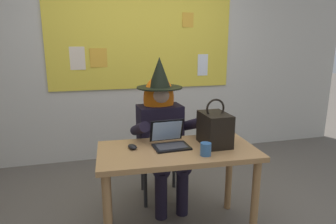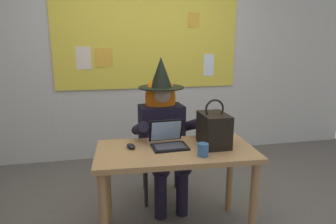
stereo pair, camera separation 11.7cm
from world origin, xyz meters
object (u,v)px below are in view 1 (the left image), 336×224
person_costumed (162,125)px  handbag (215,129)px  laptop (170,140)px  chair_at_desk (159,149)px  coffee_mug (206,149)px  desk_main (178,162)px  computer_mouse (132,147)px

person_costumed → handbag: bearing=28.1°
person_costumed → handbag: (0.31, -0.53, 0.09)m
person_costumed → laptop: bearing=-8.3°
chair_at_desk → coffee_mug: bearing=15.4°
chair_at_desk → handbag: (0.31, -0.65, 0.38)m
desk_main → chair_at_desk: size_ratio=1.43×
laptop → person_costumed: bearing=81.7°
desk_main → laptop: bearing=117.5°
chair_at_desk → coffee_mug: (0.15, -0.85, 0.29)m
laptop → computer_mouse: bearing=175.9°
coffee_mug → desk_main: bearing=130.8°
chair_at_desk → laptop: size_ratio=3.05×
chair_at_desk → person_costumed: person_costumed is taller
laptop → coffee_mug: 0.33m
computer_mouse → handbag: handbag is taller
computer_mouse → coffee_mug: (0.50, -0.27, 0.03)m
chair_at_desk → handbag: 0.81m
person_costumed → laptop: 0.47m
chair_at_desk → person_costumed: bearing=3.0°
handbag → coffee_mug: size_ratio=3.98×
person_costumed → computer_mouse: (-0.34, -0.46, -0.02)m
coffee_mug → computer_mouse: bearing=151.3°
handbag → computer_mouse: bearing=173.8°
desk_main → coffee_mug: (0.16, -0.18, 0.16)m
computer_mouse → laptop: bearing=-16.8°
computer_mouse → coffee_mug: size_ratio=1.09×
person_costumed → handbag: size_ratio=3.73×
handbag → laptop: bearing=170.1°
chair_at_desk → laptop: (-0.05, -0.59, 0.29)m
desk_main → chair_at_desk: chair_at_desk is taller
coffee_mug → person_costumed: bearing=101.9°
computer_mouse → handbag: 0.67m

